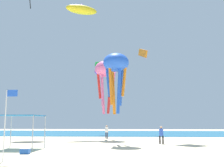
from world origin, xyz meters
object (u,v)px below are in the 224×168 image
Objects in this scene: kite_box_green at (98,68)px; person_leftmost at (107,131)px; kite_parafoil_orange at (143,53)px; kite_octopus_blue at (116,66)px; kite_inflatable_yellow at (82,10)px; kite_octopus_pink at (106,72)px; banner_flag at (7,118)px; canopy_tent at (22,117)px; person_near_tent at (161,133)px; cooler_box at (25,151)px.

person_leftmost is at bearing -56.96° from kite_box_green.
kite_parafoil_orange is 0.69× the size of kite_octopus_blue.
kite_box_green is at bearing 148.67° from person_leftmost.
person_leftmost is 0.35× the size of kite_inflatable_yellow.
kite_octopus_pink is 12.48m from kite_box_green.
kite_box_green is (-2.29, 9.70, 9.84)m from person_leftmost.
banner_flag is 0.80× the size of kite_inflatable_yellow.
kite_octopus_blue is (5.33, -10.48, -10.34)m from kite_inflatable_yellow.
kite_parafoil_orange is at bearing 16.71° from kite_inflatable_yellow.
canopy_tent is 13.90m from person_leftmost.
kite_octopus_blue is at bearing -143.51° from person_near_tent.
canopy_tent is at bearing -77.82° from kite_box_green.
person_leftmost is at bearing 88.38° from kite_octopus_pink.
person_near_tent is 7.47m from kite_octopus_blue.
kite_octopus_blue is at bearing -81.36° from kite_octopus_pink.
kite_inflatable_yellow reaches higher than person_leftmost.
kite_octopus_blue is (-4.08, -1.21, 6.14)m from person_near_tent.
canopy_tent reaches higher than person_near_tent.
kite_octopus_pink is 1.63× the size of kite_parafoil_orange.
person_near_tent reaches higher than person_leftmost.
kite_inflatable_yellow is at bearing 129.79° from kite_octopus_pink.
kite_inflatable_yellow reaches higher than kite_box_green.
kite_inflatable_yellow reaches higher than canopy_tent.
person_near_tent is 0.35× the size of kite_inflatable_yellow.
cooler_box is 0.13× the size of kite_inflatable_yellow.
person_near_tent is 21.12m from kite_inflatable_yellow.
kite_box_green is 0.36× the size of kite_octopus_blue.
cooler_box is (-3.70, -15.71, -0.76)m from person_leftmost.
kite_box_green is (1.41, 25.41, 10.60)m from cooler_box.
person_near_tent is 9.46m from person_leftmost.
banner_flag is at bearing -73.57° from canopy_tent.
kite_box_green is at bearing -107.24° from kite_parafoil_orange.
banner_flag is 1.80× the size of kite_box_green.
kite_octopus_blue reaches higher than person_leftmost.
kite_inflatable_yellow is at bearing -159.57° from person_leftmost.
person_near_tent is at bearing 40.95° from cooler_box.
banner_flag is 0.59× the size of kite_octopus_pink.
person_leftmost is 19.21m from banner_flag.
kite_octopus_blue is (5.12, 10.09, 4.88)m from banner_flag.
kite_octopus_pink is (5.39, 10.59, 5.48)m from canopy_tent.
kite_octopus_blue is at bearing -34.05° from person_leftmost.
kite_inflatable_yellow is at bearing -80.28° from kite_box_green.
kite_inflatable_yellow is (-3.81, 3.91, 9.59)m from kite_octopus_pink.
banner_flag is (-9.20, -11.30, 1.26)m from person_near_tent.
person_leftmost is at bearing 76.74° from cooler_box.
kite_inflatable_yellow is 2.26× the size of kite_box_green.
kite_box_green reaches higher than person_leftmost.
person_leftmost is 0.26× the size of kite_octopus_pink.
kite_box_green is (2.99, 22.48, 8.43)m from canopy_tent.
person_near_tent is 14.63m from banner_flag.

